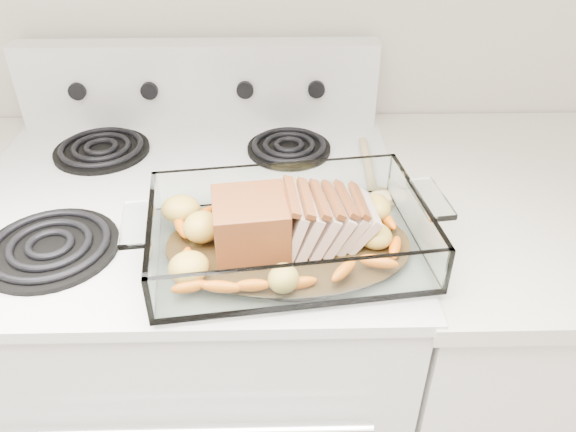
{
  "coord_description": "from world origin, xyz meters",
  "views": [
    {
      "loc": [
        0.17,
        0.8,
        1.48
      ],
      "look_at": [
        0.18,
        1.5,
        0.99
      ],
      "focal_mm": 35.0,
      "sensor_mm": 36.0,
      "label": 1
    }
  ],
  "objects_px": {
    "counter_right": "(496,361)",
    "baking_dish": "(288,238)",
    "electric_range": "(207,361)",
    "pork_roast": "(278,223)"
  },
  "relations": [
    {
      "from": "counter_right",
      "to": "baking_dish",
      "type": "xyz_separation_m",
      "value": [
        -0.48,
        -0.18,
        0.5
      ]
    },
    {
      "from": "electric_range",
      "to": "baking_dish",
      "type": "relative_size",
      "value": 2.73
    },
    {
      "from": "baking_dish",
      "to": "pork_roast",
      "type": "relative_size",
      "value": 1.66
    },
    {
      "from": "electric_range",
      "to": "pork_roast",
      "type": "xyz_separation_m",
      "value": [
        0.17,
        -0.18,
        0.51
      ]
    },
    {
      "from": "pork_roast",
      "to": "counter_right",
      "type": "bearing_deg",
      "value": 6.2
    },
    {
      "from": "electric_range",
      "to": "baking_dish",
      "type": "xyz_separation_m",
      "value": [
        0.18,
        -0.18,
        0.48
      ]
    },
    {
      "from": "electric_range",
      "to": "baking_dish",
      "type": "bearing_deg",
      "value": -44.25
    },
    {
      "from": "electric_range",
      "to": "counter_right",
      "type": "xyz_separation_m",
      "value": [
        0.66,
        -0.0,
        -0.02
      ]
    },
    {
      "from": "electric_range",
      "to": "pork_roast",
      "type": "relative_size",
      "value": 4.55
    },
    {
      "from": "baking_dish",
      "to": "counter_right",
      "type": "bearing_deg",
      "value": 12.61
    }
  ]
}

